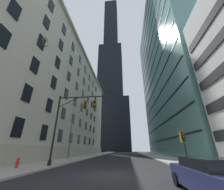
# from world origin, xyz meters

# --- Properties ---
(ground_plane) EXTENTS (102.00, 160.00, 0.10)m
(ground_plane) POSITION_xyz_m (0.00, 0.00, -0.05)
(ground_plane) COLOR black
(sidewalk_left) EXTENTS (5.00, 160.00, 0.15)m
(sidewalk_left) POSITION_xyz_m (-8.50, 0.00, 0.07)
(sidewalk_left) COLOR #A8A399
(sidewalk_left) RESTS_ON ground
(station_building) EXTENTS (15.37, 57.55, 29.88)m
(station_building) POSITION_xyz_m (-18.35, 22.77, 14.92)
(station_building) COLOR beige
(station_building) RESTS_ON ground
(dark_skyscraper) EXTENTS (28.61, 28.61, 176.28)m
(dark_skyscraper) POSITION_xyz_m (-10.48, 87.09, 51.27)
(dark_skyscraper) COLOR black
(dark_skyscraper) RESTS_ON ground
(glass_office_midrise) EXTENTS (15.39, 44.46, 56.30)m
(glass_office_midrise) POSITION_xyz_m (18.64, 29.40, 28.15)
(glass_office_midrise) COLOR slate
(glass_office_midrise) RESTS_ON ground
(traffic_signal_mast) EXTENTS (6.40, 0.63, 7.73)m
(traffic_signal_mast) POSITION_xyz_m (-4.46, 3.66, 5.60)
(traffic_signal_mast) COLOR black
(traffic_signal_mast) RESTS_ON sidewalk_left
(traffic_light_near_right) EXTENTS (0.40, 0.63, 3.23)m
(traffic_light_near_right) POSITION_xyz_m (6.81, 3.52, 2.70)
(traffic_light_near_right) COLOR black
(traffic_light_near_right) RESTS_ON sidewalk_right
(street_lamppost) EXTENTS (1.91, 0.32, 8.40)m
(street_lamppost) POSITION_xyz_m (-8.92, 13.47, 5.05)
(street_lamppost) COLOR #47474C
(street_lamppost) RESTS_ON sidewalk_left
(fire_hydrant) EXTENTS (0.42, 0.26, 0.85)m
(fire_hydrant) POSITION_xyz_m (-8.87, 1.69, 0.61)
(fire_hydrant) COLOR red
(fire_hydrant) RESTS_ON sidewalk_left
(parked_car) EXTENTS (1.88, 4.71, 1.42)m
(parked_car) POSITION_xyz_m (4.58, -4.29, 0.72)
(parked_car) COLOR navy
(parked_car) RESTS_ON ground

